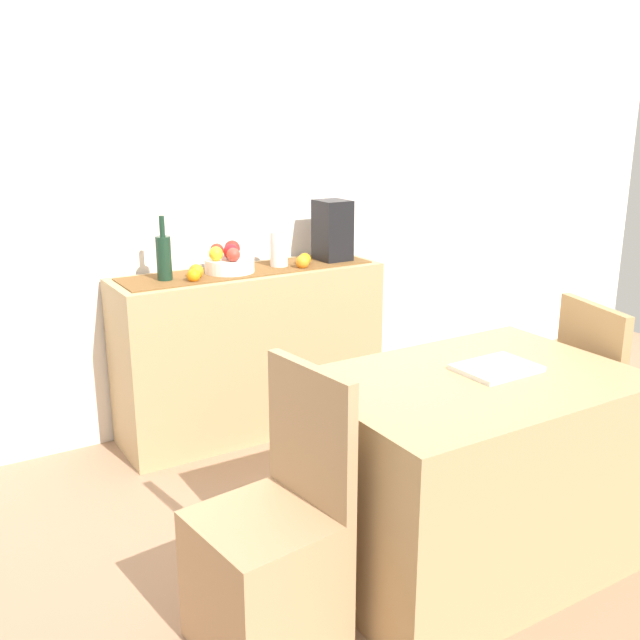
% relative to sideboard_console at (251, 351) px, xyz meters
% --- Properties ---
extents(ground_plane, '(6.40, 6.40, 0.02)m').
position_rel_sideboard_console_xyz_m(ground_plane, '(0.10, -0.92, -0.44)').
color(ground_plane, '#997459').
rests_on(ground_plane, ground).
extents(room_wall_rear, '(6.40, 0.06, 2.70)m').
position_rel_sideboard_console_xyz_m(room_wall_rear, '(0.10, 0.26, 0.92)').
color(room_wall_rear, silver).
rests_on(room_wall_rear, ground).
extents(sideboard_console, '(1.39, 0.42, 0.86)m').
position_rel_sideboard_console_xyz_m(sideboard_console, '(0.00, 0.00, 0.00)').
color(sideboard_console, tan).
rests_on(sideboard_console, ground).
extents(table_runner, '(1.30, 0.32, 0.01)m').
position_rel_sideboard_console_xyz_m(table_runner, '(0.00, 0.00, 0.43)').
color(table_runner, brown).
rests_on(table_runner, sideboard_console).
extents(fruit_bowl, '(0.25, 0.25, 0.07)m').
position_rel_sideboard_console_xyz_m(fruit_bowl, '(-0.11, 0.00, 0.47)').
color(fruit_bowl, white).
rests_on(fruit_bowl, table_runner).
extents(apple_left, '(0.07, 0.07, 0.07)m').
position_rel_sideboard_console_xyz_m(apple_left, '(-0.14, 0.07, 0.54)').
color(apple_left, '#B52919').
rests_on(apple_left, fruit_bowl).
extents(apple_rear, '(0.08, 0.08, 0.08)m').
position_rel_sideboard_console_xyz_m(apple_rear, '(-0.10, -0.01, 0.54)').
color(apple_rear, red).
rests_on(apple_rear, fruit_bowl).
extents(apple_right, '(0.07, 0.07, 0.07)m').
position_rel_sideboard_console_xyz_m(apple_right, '(-0.12, -0.08, 0.54)').
color(apple_right, '#B63A2C').
rests_on(apple_right, fruit_bowl).
extents(apple_center, '(0.07, 0.07, 0.07)m').
position_rel_sideboard_console_xyz_m(apple_center, '(-0.18, -0.02, 0.54)').
color(apple_center, gold).
rests_on(apple_center, fruit_bowl).
extents(apple_front, '(0.08, 0.08, 0.08)m').
position_rel_sideboard_console_xyz_m(apple_front, '(-0.06, 0.06, 0.54)').
color(apple_front, red).
rests_on(apple_front, fruit_bowl).
extents(wine_bottle, '(0.07, 0.07, 0.31)m').
position_rel_sideboard_console_xyz_m(wine_bottle, '(-0.44, 0.00, 0.55)').
color(wine_bottle, '#183322').
rests_on(wine_bottle, sideboard_console).
extents(coffee_maker, '(0.16, 0.18, 0.33)m').
position_rel_sideboard_console_xyz_m(coffee_maker, '(0.50, 0.00, 0.59)').
color(coffee_maker, black).
rests_on(coffee_maker, sideboard_console).
extents(ceramic_vase, '(0.09, 0.09, 0.18)m').
position_rel_sideboard_console_xyz_m(ceramic_vase, '(0.17, 0.00, 0.52)').
color(ceramic_vase, silver).
rests_on(ceramic_vase, sideboard_console).
extents(orange_loose_far, '(0.07, 0.07, 0.07)m').
position_rel_sideboard_console_xyz_m(orange_loose_far, '(0.26, -0.10, 0.47)').
color(orange_loose_far, orange).
rests_on(orange_loose_far, sideboard_console).
extents(orange_loose_near_bowl, '(0.06, 0.06, 0.06)m').
position_rel_sideboard_console_xyz_m(orange_loose_near_bowl, '(-0.34, -0.10, 0.46)').
color(orange_loose_near_bowl, orange).
rests_on(orange_loose_near_bowl, sideboard_console).
extents(orange_loose_mid, '(0.07, 0.07, 0.07)m').
position_rel_sideboard_console_xyz_m(orange_loose_mid, '(-0.30, -0.03, 0.47)').
color(orange_loose_mid, orange).
rests_on(orange_loose_mid, sideboard_console).
extents(orange_loose_end, '(0.07, 0.07, 0.07)m').
position_rel_sideboard_console_xyz_m(orange_loose_end, '(0.31, -0.04, 0.46)').
color(orange_loose_end, orange).
rests_on(orange_loose_end, sideboard_console).
extents(dining_table, '(1.13, 0.78, 0.74)m').
position_rel_sideboard_console_xyz_m(dining_table, '(0.15, -1.50, -0.06)').
color(dining_table, tan).
rests_on(dining_table, ground).
extents(open_book, '(0.28, 0.21, 0.02)m').
position_rel_sideboard_console_xyz_m(open_book, '(0.26, -1.49, 0.32)').
color(open_book, white).
rests_on(open_book, dining_table).
extents(chair_near_window, '(0.44, 0.44, 0.90)m').
position_rel_sideboard_console_xyz_m(chair_near_window, '(-0.68, -1.50, -0.17)').
color(chair_near_window, tan).
rests_on(chair_near_window, ground).
extents(chair_by_corner, '(0.49, 0.49, 0.90)m').
position_rel_sideboard_console_xyz_m(chair_by_corner, '(0.98, -1.49, -0.17)').
color(chair_by_corner, tan).
rests_on(chair_by_corner, ground).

